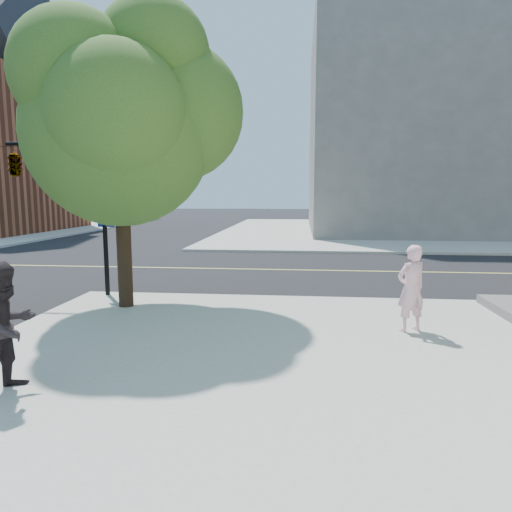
# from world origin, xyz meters

# --- Properties ---
(ground) EXTENTS (140.00, 140.00, 0.00)m
(ground) POSITION_xyz_m (0.00, 0.00, 0.00)
(ground) COLOR black
(ground) RESTS_ON ground
(road_ew) EXTENTS (140.00, 9.00, 0.01)m
(road_ew) POSITION_xyz_m (0.00, 4.50, 0.01)
(road_ew) COLOR black
(road_ew) RESTS_ON ground
(sidewalk_ne) EXTENTS (29.00, 25.00, 0.12)m
(sidewalk_ne) POSITION_xyz_m (13.50, 21.50, 0.06)
(sidewalk_ne) COLOR #ACADA2
(sidewalk_ne) RESTS_ON ground
(filler_ne) EXTENTS (18.00, 16.00, 14.00)m
(filler_ne) POSITION_xyz_m (14.00, 22.00, 7.12)
(filler_ne) COLOR slate
(filler_ne) RESTS_ON sidewalk_ne
(man_on_phone) EXTENTS (0.68, 0.59, 1.58)m
(man_on_phone) POSITION_xyz_m (6.34, -2.64, 0.91)
(man_on_phone) COLOR #F5B8C5
(man_on_phone) RESTS_ON sidewalk_se
(pedestrian) EXTENTS (0.80, 0.93, 1.65)m
(pedestrian) POSITION_xyz_m (0.72, -5.72, 0.94)
(pedestrian) COLOR black
(pedestrian) RESTS_ON sidewalk_se
(street_tree) EXTENTS (4.88, 4.44, 6.48)m
(street_tree) POSITION_xyz_m (0.61, -1.35, 4.30)
(street_tree) COLOR black
(street_tree) RESTS_ON sidewalk_se
(signal_pole) EXTENTS (3.42, 0.39, 3.86)m
(signal_pole) POSITION_xyz_m (-2.28, -0.30, 3.27)
(signal_pole) COLOR black
(signal_pole) RESTS_ON sidewalk_se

